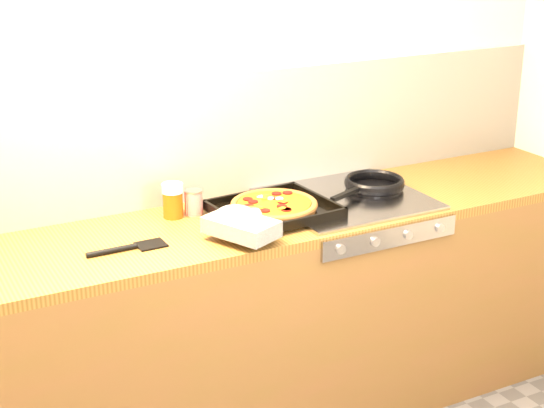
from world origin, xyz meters
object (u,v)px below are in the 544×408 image
frying_pan (374,184)px  juice_glass (173,200)px  pizza_on_tray (264,211)px  tomato_can (194,202)px

frying_pan → juice_glass: 0.84m
pizza_on_tray → juice_glass: 0.35m
pizza_on_tray → frying_pan: size_ratio=1.31×
frying_pan → juice_glass: bearing=171.7°
pizza_on_tray → juice_glass: size_ratio=4.24×
tomato_can → frying_pan: bearing=-8.2°
pizza_on_tray → juice_glass: (-0.28, 0.21, 0.02)m
pizza_on_tray → frying_pan: (0.55, 0.09, -0.01)m
pizza_on_tray → tomato_can: 0.28m
pizza_on_tray → tomato_can: size_ratio=5.69×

